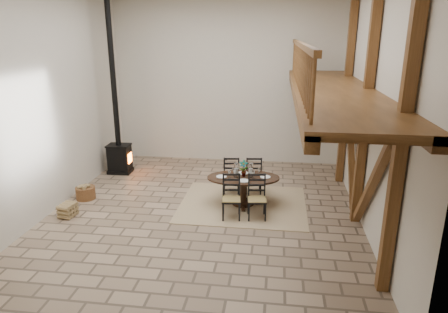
# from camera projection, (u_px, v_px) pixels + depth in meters

# --- Properties ---
(ground) EXTENTS (8.00, 8.00, 0.00)m
(ground) POSITION_uv_depth(u_px,v_px,m) (204.00, 211.00, 9.28)
(ground) COLOR #997F66
(ground) RESTS_ON ground
(room_shell) EXTENTS (7.02, 8.02, 5.01)m
(room_shell) POSITION_uv_depth(u_px,v_px,m) (259.00, 81.00, 8.24)
(room_shell) COLOR beige
(room_shell) RESTS_ON ground
(rug) EXTENTS (3.00, 2.50, 0.02)m
(rug) POSITION_uv_depth(u_px,v_px,m) (243.00, 204.00, 9.65)
(rug) COLOR tan
(rug) RESTS_ON ground
(dining_table) EXTENTS (1.83, 2.01, 1.11)m
(dining_table) POSITION_uv_depth(u_px,v_px,m) (243.00, 189.00, 9.54)
(dining_table) COLOR black
(dining_table) RESTS_ON ground
(wood_stove) EXTENTS (0.67, 0.52, 5.00)m
(wood_stove) POSITION_uv_depth(u_px,v_px,m) (118.00, 136.00, 11.54)
(wood_stove) COLOR black
(wood_stove) RESTS_ON ground
(log_basket) EXTENTS (0.47, 0.47, 0.39)m
(log_basket) POSITION_uv_depth(u_px,v_px,m) (86.00, 192.00, 9.95)
(log_basket) COLOR brown
(log_basket) RESTS_ON ground
(log_stack) EXTENTS (0.35, 0.45, 0.31)m
(log_stack) POSITION_uv_depth(u_px,v_px,m) (68.00, 210.00, 8.98)
(log_stack) COLOR #9E7F58
(log_stack) RESTS_ON ground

